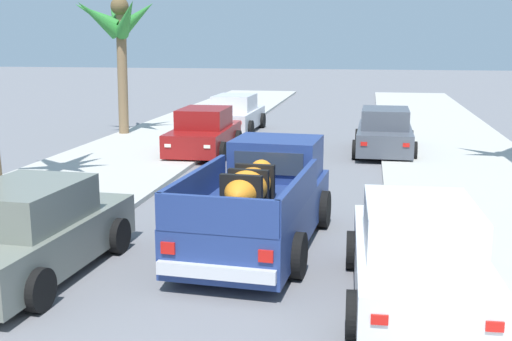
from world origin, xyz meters
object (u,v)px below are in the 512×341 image
car_right_mid (385,133)px  car_left_far (30,233)px  pickup_truck (261,202)px  car_right_near (417,256)px  palm_tree_left_back (118,25)px  car_left_near (204,133)px  car_right_far (235,114)px

car_right_mid → car_left_far: bearing=-115.3°
pickup_truck → car_right_near: pickup_truck is taller
pickup_truck → palm_tree_left_back: bearing=121.5°
car_left_near → car_right_mid: bearing=10.2°
car_right_far → palm_tree_left_back: bearing=-153.6°
car_left_near → car_right_near: size_ratio=0.99×
car_left_near → car_right_far: same height
pickup_truck → car_right_near: bearing=-41.0°
car_right_mid → palm_tree_left_back: 11.06m
car_right_far → car_left_far: bearing=-89.5°
pickup_truck → palm_tree_left_back: 15.14m
pickup_truck → car_left_far: 4.09m
car_right_mid → car_left_far: (-5.91, -12.54, 0.00)m
car_left_far → palm_tree_left_back: palm_tree_left_back is taller
pickup_truck → car_left_near: size_ratio=1.25×
car_right_near → palm_tree_left_back: size_ratio=0.80×
car_left_near → car_right_mid: 6.08m
car_right_far → palm_tree_left_back: 5.88m
car_right_near → car_right_far: (-6.24, 16.96, 0.00)m
car_left_near → car_right_far: 5.40m
car_right_mid → car_left_far: same height
pickup_truck → car_right_mid: pickup_truck is taller
car_left_far → car_right_far: size_ratio=1.01×
car_right_near → palm_tree_left_back: palm_tree_left_back is taller
car_left_near → car_right_near: bearing=-61.9°
palm_tree_left_back → car_right_mid: bearing=-12.5°
car_left_near → palm_tree_left_back: bearing=141.6°
car_right_mid → pickup_truck: bearing=-103.7°
pickup_truck → car_right_near: (2.70, -2.34, -0.10)m
pickup_truck → car_left_near: bearing=110.7°
palm_tree_left_back → pickup_truck: bearing=-58.5°
car_right_far → car_right_mid: bearing=-35.6°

